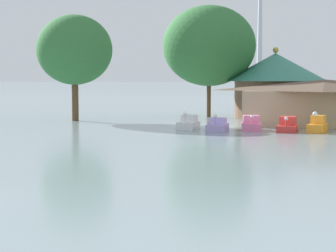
{
  "coord_description": "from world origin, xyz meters",
  "views": [
    {
      "loc": [
        15.29,
        -17.4,
        4.49
      ],
      "look_at": [
        5.23,
        16.25,
        1.64
      ],
      "focal_mm": 62.17,
      "sensor_mm": 36.0,
      "label": 1
    }
  ],
  "objects_px": {
    "boathouse": "(324,102)",
    "pedal_boat_pink": "(251,124)",
    "pedal_boat_lavender": "(217,126)",
    "pedal_boat_red": "(287,126)",
    "green_roof_pavilion": "(275,82)",
    "pedal_boat_orange": "(317,125)",
    "shoreline_tree_mid": "(209,46)",
    "shoreline_tree_tall_left": "(75,50)",
    "pedal_boat_white": "(189,123)"
  },
  "relations": [
    {
      "from": "pedal_boat_red",
      "to": "shoreline_tree_mid",
      "type": "relative_size",
      "value": 0.22
    },
    {
      "from": "pedal_boat_lavender",
      "to": "boathouse",
      "type": "bearing_deg",
      "value": 134.52
    },
    {
      "from": "pedal_boat_lavender",
      "to": "shoreline_tree_mid",
      "type": "relative_size",
      "value": 0.19
    },
    {
      "from": "pedal_boat_pink",
      "to": "boathouse",
      "type": "height_order",
      "value": "boathouse"
    },
    {
      "from": "pedal_boat_pink",
      "to": "pedal_boat_red",
      "type": "relative_size",
      "value": 0.99
    },
    {
      "from": "pedal_boat_orange",
      "to": "shoreline_tree_tall_left",
      "type": "height_order",
      "value": "shoreline_tree_tall_left"
    },
    {
      "from": "pedal_boat_white",
      "to": "pedal_boat_red",
      "type": "xyz_separation_m",
      "value": [
        8.76,
        -0.16,
        0.0
      ]
    },
    {
      "from": "pedal_boat_orange",
      "to": "boathouse",
      "type": "height_order",
      "value": "boathouse"
    },
    {
      "from": "pedal_boat_red",
      "to": "shoreline_tree_mid",
      "type": "xyz_separation_m",
      "value": [
        -10.67,
        16.91,
        7.86
      ]
    },
    {
      "from": "pedal_boat_orange",
      "to": "shoreline_tree_mid",
      "type": "height_order",
      "value": "shoreline_tree_mid"
    },
    {
      "from": "pedal_boat_white",
      "to": "pedal_boat_red",
      "type": "height_order",
      "value": "pedal_boat_white"
    },
    {
      "from": "green_roof_pavilion",
      "to": "boathouse",
      "type": "bearing_deg",
      "value": -61.71
    },
    {
      "from": "pedal_boat_pink",
      "to": "shoreline_tree_tall_left",
      "type": "distance_m",
      "value": 21.93
    },
    {
      "from": "pedal_boat_lavender",
      "to": "pedal_boat_red",
      "type": "height_order",
      "value": "pedal_boat_lavender"
    },
    {
      "from": "pedal_boat_pink",
      "to": "shoreline_tree_tall_left",
      "type": "xyz_separation_m",
      "value": [
        -19.84,
        6.12,
        7.05
      ]
    },
    {
      "from": "pedal_boat_orange",
      "to": "shoreline_tree_tall_left",
      "type": "relative_size",
      "value": 0.26
    },
    {
      "from": "pedal_boat_lavender",
      "to": "green_roof_pavilion",
      "type": "bearing_deg",
      "value": 170.92
    },
    {
      "from": "boathouse",
      "to": "pedal_boat_orange",
      "type": "bearing_deg",
      "value": -92.48
    },
    {
      "from": "green_roof_pavilion",
      "to": "shoreline_tree_mid",
      "type": "xyz_separation_m",
      "value": [
        -7.57,
        -1.69,
        4.18
      ]
    },
    {
      "from": "pedal_boat_orange",
      "to": "shoreline_tree_mid",
      "type": "distance_m",
      "value": 22.71
    },
    {
      "from": "shoreline_tree_mid",
      "to": "pedal_boat_lavender",
      "type": "bearing_deg",
      "value": -75.04
    },
    {
      "from": "pedal_boat_red",
      "to": "shoreline_tree_tall_left",
      "type": "xyz_separation_m",
      "value": [
        -23.01,
        6.58,
        7.06
      ]
    },
    {
      "from": "shoreline_tree_tall_left",
      "to": "pedal_boat_red",
      "type": "bearing_deg",
      "value": -15.97
    },
    {
      "from": "pedal_boat_red",
      "to": "green_roof_pavilion",
      "type": "xyz_separation_m",
      "value": [
        -3.1,
        18.6,
        3.68
      ]
    },
    {
      "from": "pedal_boat_white",
      "to": "pedal_boat_orange",
      "type": "height_order",
      "value": "pedal_boat_orange"
    },
    {
      "from": "pedal_boat_lavender",
      "to": "shoreline_tree_tall_left",
      "type": "bearing_deg",
      "value": -115.77
    },
    {
      "from": "green_roof_pavilion",
      "to": "shoreline_tree_tall_left",
      "type": "bearing_deg",
      "value": -148.88
    },
    {
      "from": "pedal_boat_white",
      "to": "pedal_boat_lavender",
      "type": "bearing_deg",
      "value": 64.93
    },
    {
      "from": "pedal_boat_white",
      "to": "pedal_boat_pink",
      "type": "height_order",
      "value": "pedal_boat_white"
    },
    {
      "from": "shoreline_tree_tall_left",
      "to": "shoreline_tree_mid",
      "type": "bearing_deg",
      "value": 39.93
    },
    {
      "from": "shoreline_tree_tall_left",
      "to": "pedal_boat_lavender",
      "type": "bearing_deg",
      "value": -24.48
    },
    {
      "from": "pedal_boat_red",
      "to": "shoreline_tree_tall_left",
      "type": "distance_m",
      "value": 24.95
    },
    {
      "from": "boathouse",
      "to": "green_roof_pavilion",
      "type": "xyz_separation_m",
      "value": [
        -5.91,
        10.98,
        1.87
      ]
    },
    {
      "from": "pedal_boat_lavender",
      "to": "pedal_boat_orange",
      "type": "height_order",
      "value": "pedal_boat_orange"
    },
    {
      "from": "boathouse",
      "to": "green_roof_pavilion",
      "type": "bearing_deg",
      "value": 118.29
    },
    {
      "from": "pedal_boat_orange",
      "to": "shoreline_tree_tall_left",
      "type": "xyz_separation_m",
      "value": [
        -25.49,
        6.47,
        6.99
      ]
    },
    {
      "from": "pedal_boat_pink",
      "to": "shoreline_tree_mid",
      "type": "xyz_separation_m",
      "value": [
        -7.5,
        16.45,
        7.85
      ]
    },
    {
      "from": "pedal_boat_lavender",
      "to": "shoreline_tree_tall_left",
      "type": "height_order",
      "value": "shoreline_tree_tall_left"
    },
    {
      "from": "pedal_boat_lavender",
      "to": "shoreline_tree_tall_left",
      "type": "distance_m",
      "value": 20.18
    },
    {
      "from": "pedal_boat_white",
      "to": "shoreline_tree_mid",
      "type": "bearing_deg",
      "value": -173.05
    },
    {
      "from": "shoreline_tree_mid",
      "to": "pedal_boat_white",
      "type": "bearing_deg",
      "value": -83.49
    },
    {
      "from": "boathouse",
      "to": "pedal_boat_pink",
      "type": "bearing_deg",
      "value": -129.84
    },
    {
      "from": "pedal_boat_red",
      "to": "pedal_boat_lavender",
      "type": "bearing_deg",
      "value": -78.3
    },
    {
      "from": "pedal_boat_pink",
      "to": "shoreline_tree_mid",
      "type": "bearing_deg",
      "value": -167.42
    },
    {
      "from": "pedal_boat_pink",
      "to": "boathouse",
      "type": "bearing_deg",
      "value": 128.23
    },
    {
      "from": "green_roof_pavilion",
      "to": "shoreline_tree_tall_left",
      "type": "height_order",
      "value": "shoreline_tree_tall_left"
    },
    {
      "from": "pedal_boat_red",
      "to": "green_roof_pavilion",
      "type": "distance_m",
      "value": 19.21
    },
    {
      "from": "pedal_boat_lavender",
      "to": "green_roof_pavilion",
      "type": "distance_m",
      "value": 20.37
    },
    {
      "from": "boathouse",
      "to": "green_roof_pavilion",
      "type": "relative_size",
      "value": 1.33
    },
    {
      "from": "pedal_boat_lavender",
      "to": "pedal_boat_red",
      "type": "bearing_deg",
      "value": 100.79
    }
  ]
}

